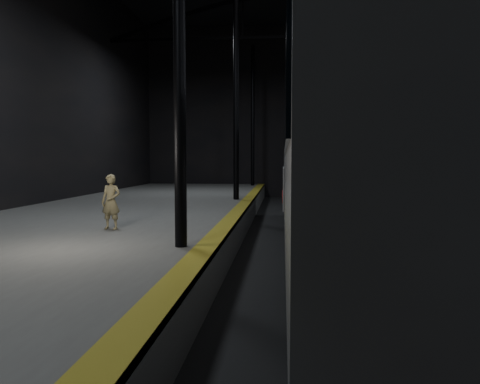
# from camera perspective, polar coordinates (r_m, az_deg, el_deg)

# --- Properties ---
(ground) EXTENTS (44.00, 44.00, 0.00)m
(ground) POSITION_cam_1_polar(r_m,az_deg,el_deg) (14.25, 11.73, -7.77)
(ground) COLOR black
(ground) RESTS_ON ground
(platform_left) EXTENTS (9.00, 43.80, 1.00)m
(platform_left) POSITION_cam_1_polar(r_m,az_deg,el_deg) (15.25, -17.62, -5.19)
(platform_left) COLOR #50504E
(platform_left) RESTS_ON ground
(tactile_strip) EXTENTS (0.50, 43.80, 0.01)m
(tactile_strip) POSITION_cam_1_polar(r_m,az_deg,el_deg) (14.09, -1.49, -3.68)
(tactile_strip) COLOR olive
(tactile_strip) RESTS_ON platform_left
(track) EXTENTS (2.40, 43.00, 0.24)m
(track) POSITION_cam_1_polar(r_m,az_deg,el_deg) (14.24, 11.74, -7.50)
(track) COLOR #3F3328
(track) RESTS_ON ground
(train) EXTENTS (3.22, 21.54, 5.76)m
(train) POSITION_cam_1_polar(r_m,az_deg,el_deg) (13.65, 12.07, 5.28)
(train) COLOR gray
(train) RESTS_ON ground
(woman) EXTENTS (0.59, 0.43, 1.49)m
(woman) POSITION_cam_1_polar(r_m,az_deg,el_deg) (13.09, -15.45, -1.16)
(woman) COLOR tan
(woman) RESTS_ON platform_left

